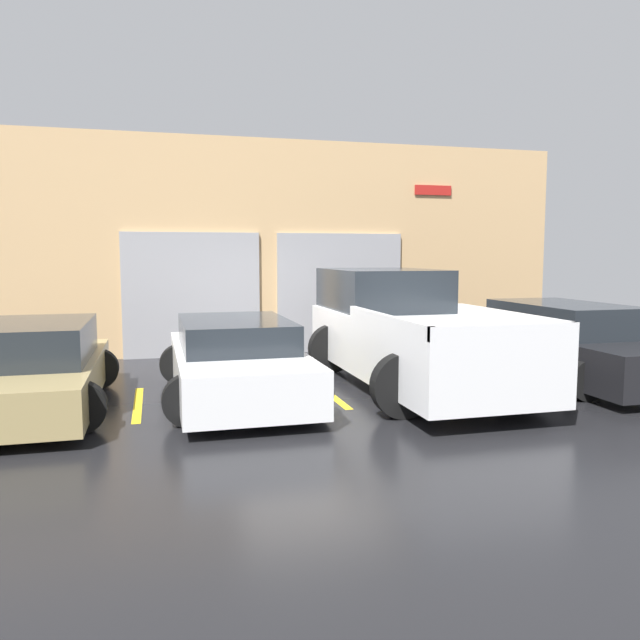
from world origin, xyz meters
name	(u,v)px	position (x,y,z in m)	size (l,w,h in m)	color
ground_plane	(310,379)	(0.00, 0.00, 0.00)	(28.00, 28.00, 0.00)	black
shophouse_building	(274,249)	(-0.01, 3.29, 2.28)	(13.28, 0.68, 4.63)	tan
pickup_truck	(406,331)	(1.43, -0.81, 0.89)	(2.64, 5.48, 1.89)	white
sedan_white	(236,361)	(-1.43, -1.13, 0.57)	(2.23, 4.35, 1.19)	white
sedan_side	(29,369)	(-4.30, -1.12, 0.58)	(2.23, 4.26, 1.23)	#9E8956
van_right	(566,344)	(4.30, -1.12, 0.62)	(2.12, 4.75, 1.32)	black
parking_stripe_left	(138,404)	(-2.87, -1.15, 0.00)	(0.12, 2.20, 0.01)	gold
parking_stripe_centre	(328,393)	(0.00, -1.15, 0.00)	(0.12, 2.20, 0.01)	gold
parking_stripe_right	(492,383)	(2.87, -1.15, 0.00)	(0.12, 2.20, 0.01)	gold
parking_stripe_far_right	(634,375)	(5.74, -1.15, 0.00)	(0.12, 2.20, 0.01)	gold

